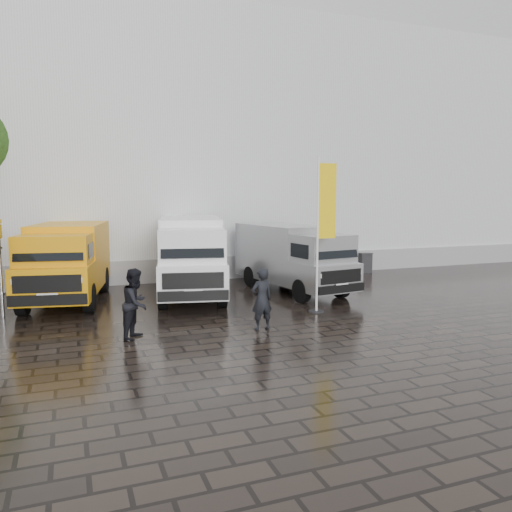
{
  "coord_description": "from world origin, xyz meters",
  "views": [
    {
      "loc": [
        -6.67,
        -13.12,
        3.64
      ],
      "look_at": [
        -0.91,
        2.2,
        1.69
      ],
      "focal_mm": 35.0,
      "sensor_mm": 36.0,
      "label": 1
    }
  ],
  "objects_px": {
    "person_front": "(262,299)",
    "van_yellow": "(67,264)",
    "flagpole": "(323,227)",
    "person_tent": "(136,303)",
    "van_white": "(191,257)",
    "wheelie_bin": "(365,263)",
    "van_silver": "(293,259)"
  },
  "relations": [
    {
      "from": "van_yellow",
      "to": "flagpole",
      "type": "distance_m",
      "value": 8.86
    },
    {
      "from": "van_yellow",
      "to": "wheelie_bin",
      "type": "height_order",
      "value": "van_yellow"
    },
    {
      "from": "person_front",
      "to": "flagpole",
      "type": "bearing_deg",
      "value": -157.54
    },
    {
      "from": "van_yellow",
      "to": "person_front",
      "type": "xyz_separation_m",
      "value": [
        4.96,
        -5.82,
        -0.48
      ]
    },
    {
      "from": "wheelie_bin",
      "to": "person_front",
      "type": "relative_size",
      "value": 0.55
    },
    {
      "from": "van_silver",
      "to": "person_tent",
      "type": "relative_size",
      "value": 3.22
    },
    {
      "from": "van_yellow",
      "to": "wheelie_bin",
      "type": "relative_size",
      "value": 6.13
    },
    {
      "from": "van_white",
      "to": "wheelie_bin",
      "type": "bearing_deg",
      "value": 28.12
    },
    {
      "from": "van_white",
      "to": "wheelie_bin",
      "type": "xyz_separation_m",
      "value": [
        9.17,
        2.64,
        -0.95
      ]
    },
    {
      "from": "flagpole",
      "to": "person_tent",
      "type": "xyz_separation_m",
      "value": [
        -5.91,
        -0.98,
        -1.8
      ]
    },
    {
      "from": "person_front",
      "to": "van_yellow",
      "type": "bearing_deg",
      "value": -55.78
    },
    {
      "from": "person_tent",
      "to": "van_white",
      "type": "bearing_deg",
      "value": 4.08
    },
    {
      "from": "flagpole",
      "to": "person_tent",
      "type": "relative_size",
      "value": 2.68
    },
    {
      "from": "wheelie_bin",
      "to": "person_tent",
      "type": "relative_size",
      "value": 0.52
    },
    {
      "from": "van_silver",
      "to": "person_front",
      "type": "bearing_deg",
      "value": -131.8
    },
    {
      "from": "flagpole",
      "to": "person_tent",
      "type": "height_order",
      "value": "flagpole"
    },
    {
      "from": "van_yellow",
      "to": "van_silver",
      "type": "height_order",
      "value": "van_yellow"
    },
    {
      "from": "wheelie_bin",
      "to": "van_white",
      "type": "bearing_deg",
      "value": -156.47
    },
    {
      "from": "van_white",
      "to": "van_silver",
      "type": "distance_m",
      "value": 3.9
    },
    {
      "from": "flagpole",
      "to": "person_front",
      "type": "distance_m",
      "value": 3.5
    },
    {
      "from": "person_front",
      "to": "person_tent",
      "type": "height_order",
      "value": "person_tent"
    },
    {
      "from": "flagpole",
      "to": "van_white",
      "type": "bearing_deg",
      "value": 129.87
    },
    {
      "from": "van_white",
      "to": "person_tent",
      "type": "distance_m",
      "value": 5.61
    },
    {
      "from": "van_yellow",
      "to": "van_silver",
      "type": "relative_size",
      "value": 0.99
    },
    {
      "from": "van_white",
      "to": "person_tent",
      "type": "height_order",
      "value": "van_white"
    },
    {
      "from": "van_white",
      "to": "flagpole",
      "type": "xyz_separation_m",
      "value": [
        3.3,
        -3.96,
        1.28
      ]
    },
    {
      "from": "van_white",
      "to": "person_front",
      "type": "relative_size",
      "value": 3.82
    },
    {
      "from": "person_front",
      "to": "person_tent",
      "type": "distance_m",
      "value": 3.34
    },
    {
      "from": "person_front",
      "to": "van_silver",
      "type": "bearing_deg",
      "value": -129.34
    },
    {
      "from": "van_white",
      "to": "flagpole",
      "type": "distance_m",
      "value": 5.31
    },
    {
      "from": "flagpole",
      "to": "person_front",
      "type": "relative_size",
      "value": 2.83
    },
    {
      "from": "van_white",
      "to": "flagpole",
      "type": "bearing_deg",
      "value": -38.1
    }
  ]
}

